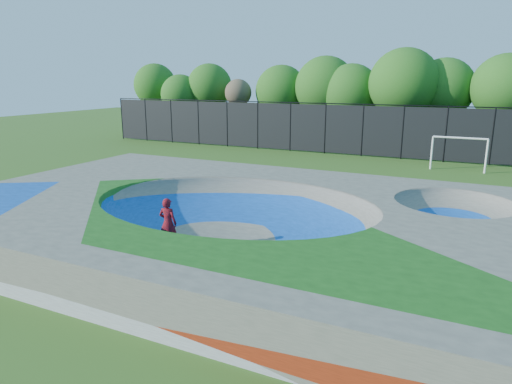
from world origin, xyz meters
TOP-DOWN VIEW (x-y plane):
  - ground at (0.00, 0.00)m, footprint 120.00×120.00m
  - skate_deck at (0.00, 0.00)m, footprint 22.00×14.00m
  - skater at (-1.68, -1.83)m, footprint 0.72×0.51m
  - skateboard at (-1.68, -1.83)m, footprint 0.79×0.26m
  - soccer_goal at (7.06, 17.81)m, footprint 3.41×0.12m
  - fence at (0.00, 21.00)m, footprint 48.09×0.09m
  - treeline at (2.73, 26.15)m, footprint 53.25×7.47m

SIDE VIEW (x-z plane):
  - ground at x=0.00m, z-range 0.00..0.00m
  - skateboard at x=-1.68m, z-range 0.00..0.05m
  - skate_deck at x=0.00m, z-range 0.00..1.50m
  - skater at x=-1.68m, z-range 0.00..1.84m
  - soccer_goal at x=7.06m, z-range 0.44..2.69m
  - fence at x=0.00m, z-range 0.08..4.12m
  - treeline at x=2.73m, z-range 0.84..9.21m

